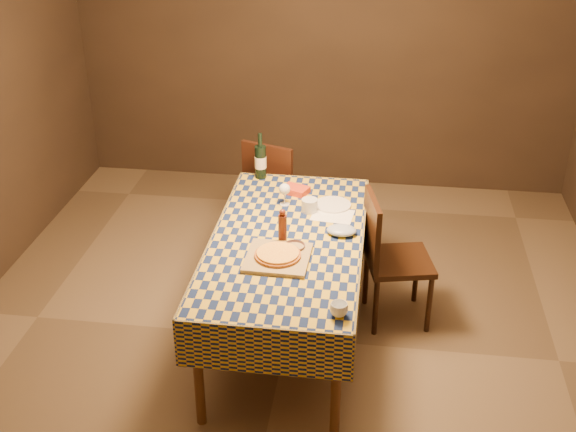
{
  "coord_description": "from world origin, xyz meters",
  "views": [
    {
      "loc": [
        0.52,
        -3.83,
        2.99
      ],
      "look_at": [
        0.0,
        0.05,
        0.9
      ],
      "focal_mm": 45.0,
      "sensor_mm": 36.0,
      "label": 1
    }
  ],
  "objects": [
    {
      "name": "dining_table",
      "position": [
        0.0,
        0.0,
        0.69
      ],
      "size": [
        0.94,
        1.84,
        0.77
      ],
      "color": "brown",
      "rests_on": "ground"
    },
    {
      "name": "deli_tub",
      "position": [
        0.1,
        0.37,
        0.81
      ],
      "size": [
        0.11,
        0.11,
        0.09
      ],
      "primitive_type": "cylinder",
      "rotation": [
        0.0,
        0.0,
        -0.08
      ],
      "color": "silver",
      "rests_on": "dining_table"
    },
    {
      "name": "flour_bag",
      "position": [
        0.33,
        0.1,
        0.8
      ],
      "size": [
        0.21,
        0.18,
        0.05
      ],
      "primitive_type": "ellipsoid",
      "rotation": [
        0.0,
        0.0,
        0.23
      ],
      "color": "#96A7C0",
      "rests_on": "dining_table"
    },
    {
      "name": "chair_far",
      "position": [
        -0.26,
        1.19,
        0.52
      ],
      "size": [
        0.54,
        0.54,
        0.93
      ],
      "color": "black",
      "rests_on": "ground"
    },
    {
      "name": "flour_patch",
      "position": [
        0.26,
        0.34,
        0.77
      ],
      "size": [
        0.29,
        0.23,
        0.0
      ],
      "primitive_type": "cube",
      "rotation": [
        0.0,
        0.0,
        -0.11
      ],
      "color": "white",
      "rests_on": "dining_table"
    },
    {
      "name": "white_plate",
      "position": [
        0.25,
        0.48,
        0.78
      ],
      "size": [
        0.28,
        0.28,
        0.01
      ],
      "primitive_type": "cylinder",
      "rotation": [
        0.0,
        0.0,
        0.17
      ],
      "color": "white",
      "rests_on": "dining_table"
    },
    {
      "name": "room",
      "position": [
        0.0,
        0.0,
        1.35
      ],
      "size": [
        5.0,
        5.1,
        2.7
      ],
      "color": "brown",
      "rests_on": "ground"
    },
    {
      "name": "chair_right",
      "position": [
        0.63,
        0.33,
        0.52
      ],
      "size": [
        0.51,
        0.5,
        0.93
      ],
      "color": "black",
      "rests_on": "ground"
    },
    {
      "name": "cutting_board",
      "position": [
        -0.02,
        -0.25,
        0.78
      ],
      "size": [
        0.38,
        0.38,
        0.02
      ],
      "primitive_type": "cube",
      "rotation": [
        0.0,
        0.0,
        -0.03
      ],
      "color": "#997E48",
      "rests_on": "dining_table"
    },
    {
      "name": "pizza",
      "position": [
        -0.02,
        -0.25,
        0.81
      ],
      "size": [
        0.36,
        0.36,
        0.03
      ],
      "color": "#A1541A",
      "rests_on": "cutting_board"
    },
    {
      "name": "tumbler",
      "position": [
        0.38,
        -0.76,
        0.81
      ],
      "size": [
        0.12,
        0.12,
        0.08
      ],
      "primitive_type": "imported",
      "rotation": [
        0.0,
        0.0,
        0.38
      ],
      "color": "white",
      "rests_on": "dining_table"
    },
    {
      "name": "wine_glass",
      "position": [
        -0.08,
        0.45,
        0.88
      ],
      "size": [
        0.08,
        0.08,
        0.15
      ],
      "color": "white",
      "rests_on": "dining_table"
    },
    {
      "name": "takeout_container",
      "position": [
        -0.03,
        0.64,
        0.79
      ],
      "size": [
        0.21,
        0.18,
        0.04
      ],
      "primitive_type": "cube",
      "rotation": [
        0.0,
        0.0,
        -0.38
      ],
      "color": "red",
      "rests_on": "dining_table"
    },
    {
      "name": "wine_bottle",
      "position": [
        -0.31,
        0.86,
        0.9
      ],
      "size": [
        0.11,
        0.11,
        0.34
      ],
      "color": "black",
      "rests_on": "dining_table"
    },
    {
      "name": "bowl",
      "position": [
        0.06,
        -0.14,
        0.79
      ],
      "size": [
        0.15,
        0.15,
        0.04
      ],
      "primitive_type": "imported",
      "rotation": [
        0.0,
        0.0,
        -0.21
      ],
      "color": "#674B57",
      "rests_on": "dining_table"
    },
    {
      "name": "pepper_mill",
      "position": [
        -0.02,
        -0.04,
        0.87
      ],
      "size": [
        0.06,
        0.06,
        0.22
      ],
      "color": "#511F13",
      "rests_on": "dining_table"
    }
  ]
}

